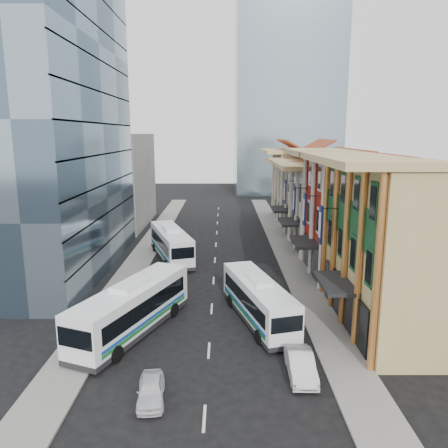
{
  "coord_description": "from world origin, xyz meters",
  "views": [
    {
      "loc": [
        0.96,
        -25.45,
        13.98
      ],
      "look_at": [
        1.02,
        17.29,
        5.14
      ],
      "focal_mm": 35.0,
      "sensor_mm": 36.0,
      "label": 1
    }
  ],
  "objects_px": {
    "sedan_right": "(301,365)",
    "bus_right": "(258,299)",
    "bus_left_near": "(132,307)",
    "office_tower": "(43,123)",
    "shophouse_tan": "(404,247)",
    "sedan_left": "(151,390)",
    "bus_left_far": "(171,243)"
  },
  "relations": [
    {
      "from": "bus_right",
      "to": "sedan_left",
      "type": "height_order",
      "value": "bus_right"
    },
    {
      "from": "office_tower",
      "to": "sedan_right",
      "type": "xyz_separation_m",
      "value": [
        22.5,
        -21.07,
        -14.3
      ]
    },
    {
      "from": "bus_left_near",
      "to": "bus_right",
      "type": "bearing_deg",
      "value": 34.48
    },
    {
      "from": "bus_left_near",
      "to": "bus_left_far",
      "type": "xyz_separation_m",
      "value": [
        0.52,
        18.8,
        -0.05
      ]
    },
    {
      "from": "shophouse_tan",
      "to": "bus_left_near",
      "type": "xyz_separation_m",
      "value": [
        -19.5,
        -1.36,
        -4.07
      ]
    },
    {
      "from": "office_tower",
      "to": "sedan_left",
      "type": "distance_m",
      "value": 30.94
    },
    {
      "from": "sedan_right",
      "to": "bus_right",
      "type": "bearing_deg",
      "value": 104.44
    },
    {
      "from": "bus_left_near",
      "to": "sedan_left",
      "type": "height_order",
      "value": "bus_left_near"
    },
    {
      "from": "office_tower",
      "to": "sedan_right",
      "type": "bearing_deg",
      "value": -43.12
    },
    {
      "from": "shophouse_tan",
      "to": "bus_right",
      "type": "distance_m",
      "value": 11.27
    },
    {
      "from": "shophouse_tan",
      "to": "sedan_left",
      "type": "xyz_separation_m",
      "value": [
        -16.91,
        -9.47,
        -5.4
      ]
    },
    {
      "from": "sedan_right",
      "to": "sedan_left",
      "type": "bearing_deg",
      "value": -163.42
    },
    {
      "from": "office_tower",
      "to": "bus_left_far",
      "type": "xyz_separation_m",
      "value": [
        12.02,
        3.44,
        -13.12
      ]
    },
    {
      "from": "office_tower",
      "to": "bus_left_near",
      "type": "bearing_deg",
      "value": -53.17
    },
    {
      "from": "bus_left_far",
      "to": "bus_right",
      "type": "bearing_deg",
      "value": -81.47
    },
    {
      "from": "office_tower",
      "to": "sedan_left",
      "type": "xyz_separation_m",
      "value": [
        14.09,
        -23.47,
        -14.4
      ]
    },
    {
      "from": "shophouse_tan",
      "to": "sedan_left",
      "type": "bearing_deg",
      "value": -150.73
    },
    {
      "from": "shophouse_tan",
      "to": "sedan_right",
      "type": "distance_m",
      "value": 12.26
    },
    {
      "from": "sedan_left",
      "to": "bus_left_far",
      "type": "bearing_deg",
      "value": 88.25
    },
    {
      "from": "bus_left_far",
      "to": "sedan_right",
      "type": "height_order",
      "value": "bus_left_far"
    },
    {
      "from": "office_tower",
      "to": "sedan_left",
      "type": "height_order",
      "value": "office_tower"
    },
    {
      "from": "bus_left_near",
      "to": "shophouse_tan",
      "type": "bearing_deg",
      "value": 25.81
    },
    {
      "from": "bus_right",
      "to": "sedan_left",
      "type": "xyz_separation_m",
      "value": [
        -6.5,
        -10.16,
        -1.14
      ]
    },
    {
      "from": "bus_right",
      "to": "shophouse_tan",
      "type": "bearing_deg",
      "value": -19.2
    },
    {
      "from": "bus_left_near",
      "to": "bus_right",
      "type": "distance_m",
      "value": 9.32
    },
    {
      "from": "bus_left_far",
      "to": "bus_right",
      "type": "relative_size",
      "value": 1.08
    },
    {
      "from": "shophouse_tan",
      "to": "sedan_right",
      "type": "height_order",
      "value": "shophouse_tan"
    },
    {
      "from": "bus_left_far",
      "to": "shophouse_tan",
      "type": "bearing_deg",
      "value": -61.15
    },
    {
      "from": "shophouse_tan",
      "to": "office_tower",
      "type": "distance_m",
      "value": 35.19
    },
    {
      "from": "bus_left_far",
      "to": "sedan_left",
      "type": "distance_m",
      "value": 27.03
    },
    {
      "from": "office_tower",
      "to": "sedan_right",
      "type": "relative_size",
      "value": 7.1
    },
    {
      "from": "bus_right",
      "to": "bus_left_far",
      "type": "bearing_deg",
      "value": 101.67
    }
  ]
}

